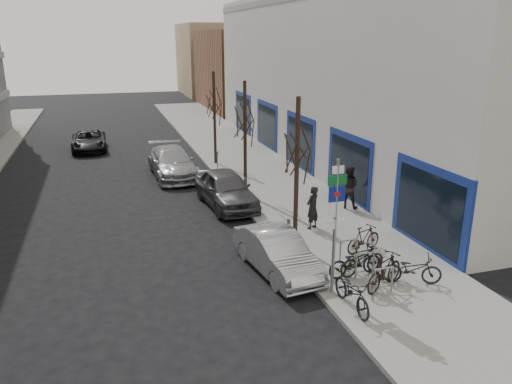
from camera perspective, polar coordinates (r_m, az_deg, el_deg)
ground at (r=14.54m, az=-0.20°, el=-13.18°), size 120.00×120.00×0.00m
sidewalk_east at (r=24.56m, az=3.05°, el=-0.01°), size 5.00×70.00×0.15m
commercial_building at (r=34.85m, az=19.73°, el=12.43°), size 20.00×32.00×10.00m
brick_building_far at (r=54.69m, az=0.65°, el=13.78°), size 12.00×14.00×8.00m
tan_building_far at (r=69.20m, az=-2.86°, el=14.92°), size 13.00×12.00×9.00m
highway_sign_pole at (r=14.29m, az=9.06°, el=-3.06°), size 0.55×0.10×4.20m
bike_rack at (r=16.09m, az=12.33°, el=-7.80°), size 0.66×2.26×0.83m
tree_near at (r=17.01m, az=4.76°, el=6.16°), size 1.80×1.80×5.50m
tree_mid at (r=23.09m, az=-1.28°, el=9.16°), size 1.80×1.80×5.50m
tree_far at (r=29.34m, az=-4.82°, el=10.85°), size 1.80×1.80×5.50m
meter_front at (r=17.32m, az=3.73°, el=-4.63°), size 0.10×0.08×1.27m
meter_mid at (r=22.25m, az=-1.28°, el=0.43°), size 0.10×0.08×1.27m
meter_back at (r=27.40m, az=-4.44°, el=3.63°), size 0.10×0.08×1.27m
bike_near_left at (r=14.23m, az=10.96°, el=-10.87°), size 0.61×1.92×1.17m
bike_near_right at (r=15.51m, az=14.49°, el=-8.74°), size 1.89×1.36×1.12m
bike_mid_curb at (r=16.07m, az=11.25°, el=-7.53°), size 1.91×0.71×1.14m
bike_mid_inner at (r=16.20m, az=12.07°, el=-7.59°), size 1.75×0.77×1.03m
bike_far_curb at (r=16.05m, az=17.42°, el=-8.14°), size 1.86×1.22×1.09m
bike_far_inner at (r=17.90m, az=12.21°, el=-5.22°), size 1.67×0.97×0.98m
parked_car_front at (r=16.34m, az=2.43°, el=-6.92°), size 1.98×4.27×1.36m
parked_car_mid at (r=22.57m, az=-3.46°, el=0.37°), size 2.31×4.91×1.63m
parked_car_back at (r=27.75m, az=-9.52°, el=3.34°), size 2.38×5.48×1.57m
lane_car at (r=35.76m, az=-18.55°, el=5.60°), size 2.23×4.78×1.33m
pedestrian_near at (r=19.58m, az=6.47°, el=-1.78°), size 0.75×0.67×1.72m
pedestrian_far at (r=22.18m, az=10.50°, el=0.60°), size 0.85×0.78×1.92m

